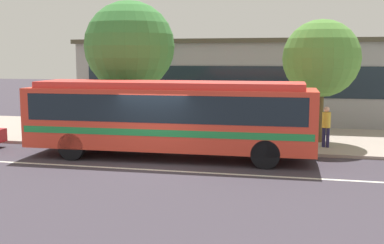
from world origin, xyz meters
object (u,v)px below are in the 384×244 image
street_tree_mid_block (321,59)px  street_tree_near_stop (130,46)px  pedestrian_waiting_near_sign (326,124)px  bus_stop_sign (276,112)px  transit_bus (169,114)px

street_tree_mid_block → street_tree_near_stop: bearing=-175.3°
pedestrian_waiting_near_sign → street_tree_mid_block: size_ratio=0.32×
pedestrian_waiting_near_sign → bus_stop_sign: 2.31m
pedestrian_waiting_near_sign → street_tree_near_stop: size_ratio=0.27×
pedestrian_waiting_near_sign → street_tree_mid_block: street_tree_mid_block is taller
bus_stop_sign → transit_bus: bearing=-154.3°
bus_stop_sign → street_tree_near_stop: (-6.61, 1.60, 2.64)m
transit_bus → bus_stop_sign: (3.81, 1.84, -0.06)m
pedestrian_waiting_near_sign → bus_stop_sign: size_ratio=0.72×
street_tree_near_stop → street_tree_mid_block: 8.42m
pedestrian_waiting_near_sign → bus_stop_sign: (-1.99, -1.05, 0.52)m
transit_bus → pedestrian_waiting_near_sign: size_ratio=6.46×
transit_bus → street_tree_near_stop: size_ratio=1.75×
bus_stop_sign → street_tree_near_stop: size_ratio=0.38×
bus_stop_sign → street_tree_mid_block: size_ratio=0.44×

